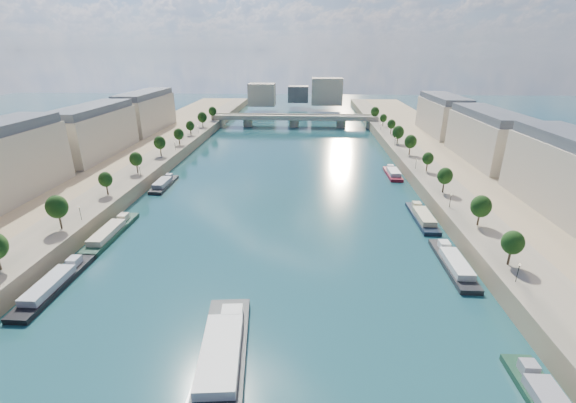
# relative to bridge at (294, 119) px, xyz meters

# --- Properties ---
(ground) EXTENTS (700.00, 700.00, 0.00)m
(ground) POSITION_rel_bridge_xyz_m (0.00, -140.37, -5.08)
(ground) COLOR #0B2C32
(ground) RESTS_ON ground
(quay_left) EXTENTS (44.00, 520.00, 5.00)m
(quay_left) POSITION_rel_bridge_xyz_m (-72.00, -140.37, -2.58)
(quay_left) COLOR #9E8460
(quay_left) RESTS_ON ground
(quay_right) EXTENTS (44.00, 520.00, 5.00)m
(quay_right) POSITION_rel_bridge_xyz_m (72.00, -140.37, -2.58)
(quay_right) COLOR #9E8460
(quay_right) RESTS_ON ground
(pave_left) EXTENTS (14.00, 520.00, 0.10)m
(pave_left) POSITION_rel_bridge_xyz_m (-57.00, -140.37, -0.03)
(pave_left) COLOR gray
(pave_left) RESTS_ON quay_left
(pave_right) EXTENTS (14.00, 520.00, 0.10)m
(pave_right) POSITION_rel_bridge_xyz_m (57.00, -140.37, -0.03)
(pave_right) COLOR gray
(pave_right) RESTS_ON quay_right
(trees_left) EXTENTS (4.80, 268.80, 8.26)m
(trees_left) POSITION_rel_bridge_xyz_m (-55.00, -138.37, 5.39)
(trees_left) COLOR #382B1E
(trees_left) RESTS_ON ground
(trees_right) EXTENTS (4.80, 268.80, 8.26)m
(trees_right) POSITION_rel_bridge_xyz_m (55.00, -130.37, 5.39)
(trees_right) COLOR #382B1E
(trees_right) RESTS_ON ground
(lamps_left) EXTENTS (0.36, 200.36, 4.28)m
(lamps_left) POSITION_rel_bridge_xyz_m (-52.50, -150.37, 2.70)
(lamps_left) COLOR black
(lamps_left) RESTS_ON ground
(lamps_right) EXTENTS (0.36, 200.36, 4.28)m
(lamps_right) POSITION_rel_bridge_xyz_m (52.50, -135.37, 2.70)
(lamps_right) COLOR black
(lamps_right) RESTS_ON ground
(buildings_left) EXTENTS (16.00, 226.00, 23.20)m
(buildings_left) POSITION_rel_bridge_xyz_m (-85.00, -128.37, 11.37)
(buildings_left) COLOR #C2B395
(buildings_left) RESTS_ON ground
(buildings_right) EXTENTS (16.00, 226.00, 23.20)m
(buildings_right) POSITION_rel_bridge_xyz_m (85.00, -128.37, 11.37)
(buildings_right) COLOR #C2B395
(buildings_right) RESTS_ON ground
(skyline) EXTENTS (79.00, 42.00, 22.00)m
(skyline) POSITION_rel_bridge_xyz_m (3.19, 79.15, 9.57)
(skyline) COLOR #C2B395
(skyline) RESTS_ON ground
(bridge) EXTENTS (112.00, 12.00, 8.15)m
(bridge) POSITION_rel_bridge_xyz_m (0.00, 0.00, 0.00)
(bridge) COLOR #C1B79E
(bridge) RESTS_ON ground
(tour_barge) EXTENTS (10.53, 27.90, 3.75)m
(tour_barge) POSITION_rel_bridge_xyz_m (-4.07, -213.13, -4.06)
(tour_barge) COLOR black
(tour_barge) RESTS_ON ground
(moored_barges_left) EXTENTS (5.00, 153.98, 3.60)m
(moored_barges_left) POSITION_rel_bridge_xyz_m (-45.50, -195.99, -4.24)
(moored_barges_left) COLOR #1C223F
(moored_barges_left) RESTS_ON ground
(moored_barges_right) EXTENTS (5.00, 166.76, 3.60)m
(moored_barges_right) POSITION_rel_bridge_xyz_m (45.50, -186.32, -4.24)
(moored_barges_right) COLOR black
(moored_barges_right) RESTS_ON ground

